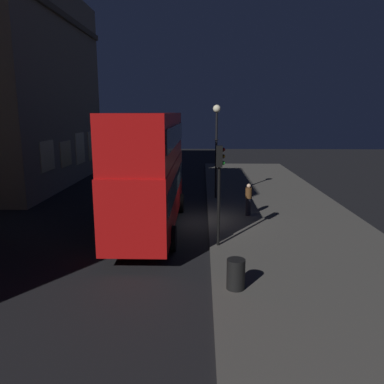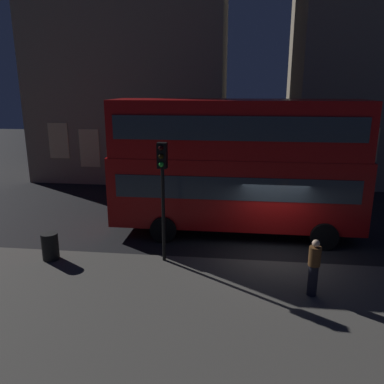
# 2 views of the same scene
# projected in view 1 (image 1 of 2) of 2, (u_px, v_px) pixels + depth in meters

# --- Properties ---
(ground_plane) EXTENTS (80.00, 80.00, 0.00)m
(ground_plane) POSITION_uv_depth(u_px,v_px,m) (195.00, 221.00, 19.90)
(ground_plane) COLOR black
(sidewalk_slab) EXTENTS (44.00, 8.06, 0.12)m
(sidewalk_slab) POSITION_uv_depth(u_px,v_px,m) (286.00, 221.00, 19.76)
(sidewalk_slab) COLOR #4C4944
(sidewalk_slab) RESTS_ON ground
(building_plain_facade) EXTENTS (17.03, 7.63, 14.88)m
(building_plain_facade) POSITION_uv_depth(u_px,v_px,m) (21.00, 88.00, 29.10)
(building_plain_facade) COLOR gray
(building_plain_facade) RESTS_ON ground
(double_decker_bus) EXTENTS (10.28, 2.85, 5.57)m
(double_decker_bus) POSITION_uv_depth(u_px,v_px,m) (149.00, 166.00, 17.83)
(double_decker_bus) COLOR #B20F0F
(double_decker_bus) RESTS_ON ground
(traffic_light_near_kerb) EXTENTS (0.33, 0.37, 4.17)m
(traffic_light_near_kerb) POSITION_uv_depth(u_px,v_px,m) (220.00, 175.00, 15.39)
(traffic_light_near_kerb) COLOR black
(traffic_light_near_kerb) RESTS_ON sidewalk_slab
(traffic_light_far_side) EXTENTS (0.35, 0.38, 4.12)m
(traffic_light_far_side) POSITION_uv_depth(u_px,v_px,m) (118.00, 151.00, 26.29)
(traffic_light_far_side) COLOR black
(traffic_light_far_side) RESTS_ON ground
(street_lamp) EXTENTS (0.48, 0.48, 5.94)m
(street_lamp) POSITION_uv_depth(u_px,v_px,m) (216.00, 132.00, 24.04)
(street_lamp) COLOR black
(street_lamp) RESTS_ON sidewalk_slab
(pedestrian) EXTENTS (0.35, 0.35, 1.74)m
(pedestrian) POSITION_uv_depth(u_px,v_px,m) (248.00, 199.00, 20.43)
(pedestrian) COLOR black
(pedestrian) RESTS_ON sidewalk_slab
(litter_bin) EXTENTS (0.59, 0.59, 0.97)m
(litter_bin) POSITION_uv_depth(u_px,v_px,m) (236.00, 274.00, 11.97)
(litter_bin) COLOR black
(litter_bin) RESTS_ON sidewalk_slab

